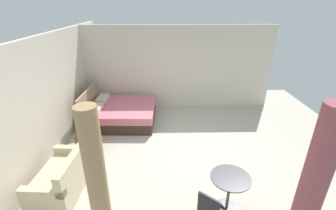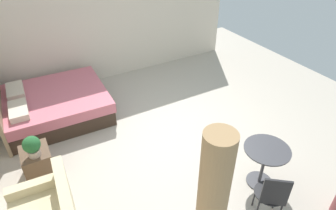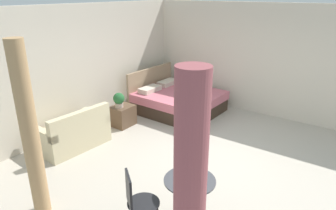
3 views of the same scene
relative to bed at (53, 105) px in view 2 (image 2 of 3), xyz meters
name	(u,v)px [view 2 (image 2 of 3)]	position (x,y,z in m)	size (l,w,h in m)	color
ground_plane	(173,136)	(-1.77, -1.86, -0.31)	(8.91, 9.40, 0.02)	#B2A899
wall_right	(112,22)	(1.19, -1.86, 1.11)	(0.12, 6.40, 2.81)	beige
bed	(53,105)	(0.00, 0.00, 0.00)	(1.89, 2.09, 1.06)	#38281E
nightstand	(38,162)	(-1.52, 0.56, -0.05)	(0.52, 0.44, 0.49)	brown
potted_plant	(32,146)	(-1.62, 0.56, 0.39)	(0.27, 0.27, 0.36)	tan
balcony_table	(265,159)	(-3.46, -2.49, 0.21)	(0.69, 0.69, 0.72)	#3F3F44
cafe_chair_near_window	(272,194)	(-4.02, -2.04, 0.27)	(0.60, 0.60, 0.94)	black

